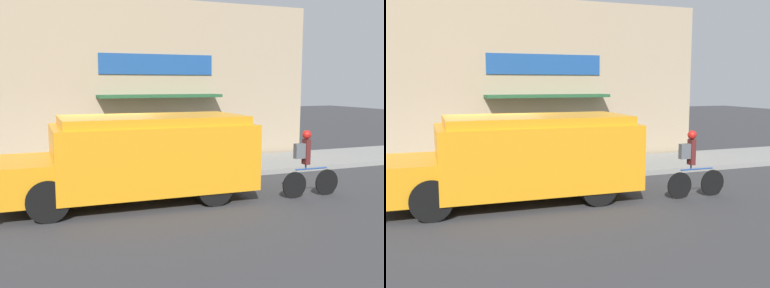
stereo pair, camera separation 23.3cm
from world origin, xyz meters
The scene contains 6 objects.
ground_plane centered at (0.00, 0.00, 0.00)m, with size 70.00×70.00×0.00m, color #38383A.
sidewalk centered at (0.00, 1.46, 0.08)m, with size 28.00×2.93×0.15m.
storefront centered at (0.06, 3.11, 2.78)m, with size 16.22×0.94×5.57m.
school_bus centered at (0.44, -1.56, 1.07)m, with size 5.89×2.80×2.02m.
cyclist centered at (4.37, -2.68, 0.81)m, with size 1.58×0.22×1.65m.
trash_bin centered at (1.05, 2.32, 0.53)m, with size 0.59×0.59×0.76m.
Camera 2 is at (-1.95, -11.74, 2.76)m, focal length 42.00 mm.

